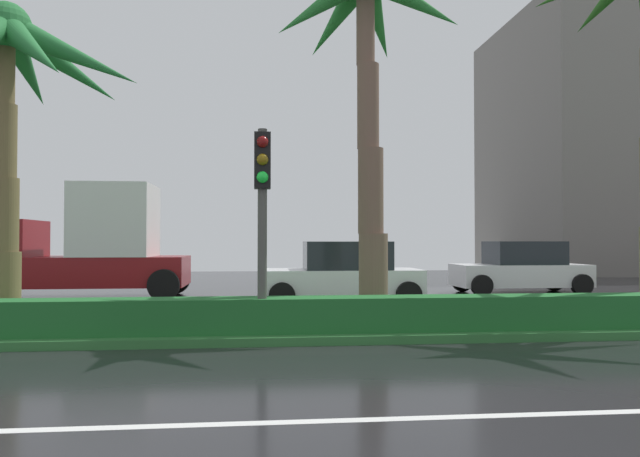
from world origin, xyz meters
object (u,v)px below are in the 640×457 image
object	(u,v)px
palm_tree_centre_left	(7,71)
box_truck_lead	(82,247)
traffic_signal_median_right	(262,192)
car_in_traffic_second	(343,274)
palm_tree_centre	(367,44)
car_in_traffic_third	(521,268)

from	to	relation	value
palm_tree_centre_left	box_truck_lead	size ratio (longest dim) A/B	0.95
box_truck_lead	traffic_signal_median_right	bearing A→B (deg)	122.87
palm_tree_centre_left	traffic_signal_median_right	distance (m)	5.52
palm_tree_centre_left	box_truck_lead	distance (m)	7.81
palm_tree_centre_left	car_in_traffic_second	world-z (taller)	palm_tree_centre_left
car_in_traffic_second	palm_tree_centre	bearing A→B (deg)	88.79
palm_tree_centre_left	traffic_signal_median_right	world-z (taller)	palm_tree_centre_left
car_in_traffic_third	box_truck_lead	bearing A→B (deg)	0.47
palm_tree_centre_left	box_truck_lead	xyz separation A→B (m)	(-0.65, 7.01, -3.39)
palm_tree_centre	box_truck_lead	xyz separation A→B (m)	(-7.57, 6.75, -4.23)
box_truck_lead	car_in_traffic_third	size ratio (longest dim) A/B	1.49
traffic_signal_median_right	car_in_traffic_third	world-z (taller)	traffic_signal_median_right
car_in_traffic_second	car_in_traffic_third	size ratio (longest dim) A/B	1.00
box_truck_lead	car_in_traffic_third	distance (m)	14.01
palm_tree_centre_left	car_in_traffic_third	distance (m)	15.67
palm_tree_centre_left	traffic_signal_median_right	size ratio (longest dim) A/B	1.73
car_in_traffic_second	car_in_traffic_third	world-z (taller)	same
box_truck_lead	car_in_traffic_third	xyz separation A→B (m)	(13.99, 0.11, -0.72)
box_truck_lead	car_in_traffic_second	world-z (taller)	box_truck_lead
palm_tree_centre_left	palm_tree_centre	bearing A→B (deg)	2.16
palm_tree_centre	car_in_traffic_third	world-z (taller)	palm_tree_centre
palm_tree_centre	traffic_signal_median_right	size ratio (longest dim) A/B	2.13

